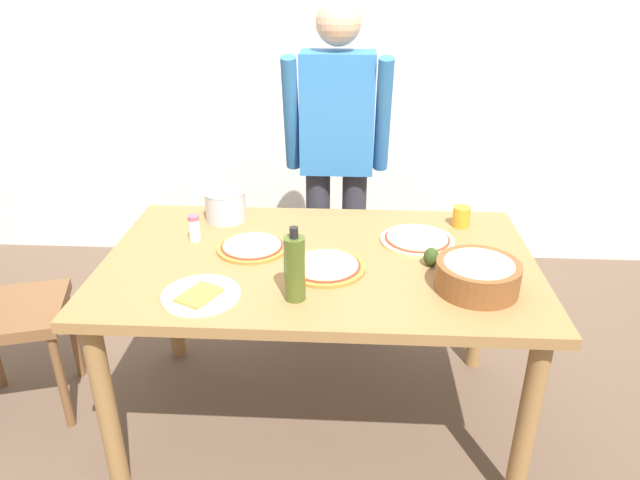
% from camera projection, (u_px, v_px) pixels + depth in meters
% --- Properties ---
extents(ground, '(8.00, 8.00, 0.00)m').
position_uv_depth(ground, '(319.00, 415.00, 2.50)').
color(ground, brown).
extents(wall_back, '(5.60, 0.10, 2.60)m').
position_uv_depth(wall_back, '(335.00, 49.00, 3.38)').
color(wall_back, silver).
rests_on(wall_back, ground).
extents(dining_table, '(1.60, 0.96, 0.76)m').
position_uv_depth(dining_table, '(319.00, 279.00, 2.21)').
color(dining_table, olive).
rests_on(dining_table, ground).
extents(person_cook, '(0.49, 0.25, 1.62)m').
position_uv_depth(person_cook, '(337.00, 152.00, 2.78)').
color(person_cook, '#2D2D38').
rests_on(person_cook, ground).
extents(pizza_raw_on_board, '(0.29, 0.29, 0.02)m').
position_uv_depth(pizza_raw_on_board, '(417.00, 240.00, 2.30)').
color(pizza_raw_on_board, beige).
rests_on(pizza_raw_on_board, dining_table).
extents(pizza_cooked_on_tray, '(0.29, 0.29, 0.02)m').
position_uv_depth(pizza_cooked_on_tray, '(325.00, 266.00, 2.09)').
color(pizza_cooked_on_tray, '#C67A33').
rests_on(pizza_cooked_on_tray, dining_table).
extents(pizza_second_cooked, '(0.27, 0.27, 0.02)m').
position_uv_depth(pizza_second_cooked, '(252.00, 247.00, 2.24)').
color(pizza_second_cooked, '#C67A33').
rests_on(pizza_second_cooked, dining_table).
extents(plate_with_slice, '(0.26, 0.26, 0.02)m').
position_uv_depth(plate_with_slice, '(201.00, 295.00, 1.92)').
color(plate_with_slice, white).
rests_on(plate_with_slice, dining_table).
extents(popcorn_bowl, '(0.28, 0.28, 0.11)m').
position_uv_depth(popcorn_bowl, '(478.00, 273.00, 1.94)').
color(popcorn_bowl, brown).
rests_on(popcorn_bowl, dining_table).
extents(olive_oil_bottle, '(0.07, 0.07, 0.26)m').
position_uv_depth(olive_oil_bottle, '(295.00, 268.00, 1.86)').
color(olive_oil_bottle, '#47561E').
rests_on(olive_oil_bottle, dining_table).
extents(steel_pot, '(0.17, 0.17, 0.13)m').
position_uv_depth(steel_pot, '(225.00, 205.00, 2.47)').
color(steel_pot, '#B7B7BC').
rests_on(steel_pot, dining_table).
extents(cup_orange, '(0.07, 0.07, 0.08)m').
position_uv_depth(cup_orange, '(461.00, 217.00, 2.42)').
color(cup_orange, orange).
rests_on(cup_orange, dining_table).
extents(salt_shaker, '(0.04, 0.04, 0.11)m').
position_uv_depth(salt_shaker, '(194.00, 228.00, 2.29)').
color(salt_shaker, white).
rests_on(salt_shaker, dining_table).
extents(avocado, '(0.06, 0.06, 0.07)m').
position_uv_depth(avocado, '(431.00, 257.00, 2.11)').
color(avocado, '#2D4219').
rests_on(avocado, dining_table).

